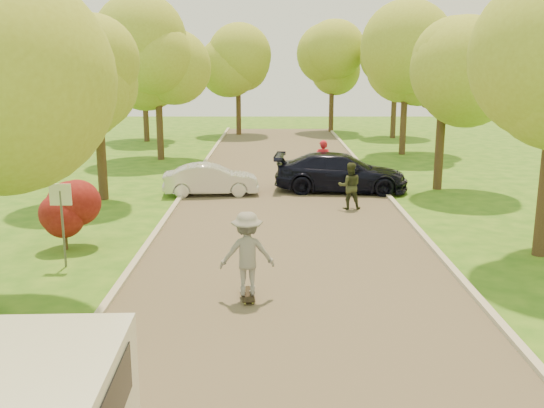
{
  "coord_description": "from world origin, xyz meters",
  "views": [
    {
      "loc": [
        -0.46,
        -10.82,
        5.09
      ],
      "look_at": [
        -0.49,
        5.56,
        1.3
      ],
      "focal_mm": 40.0,
      "sensor_mm": 36.0,
      "label": 1
    }
  ],
  "objects_px": {
    "street_sign": "(61,208)",
    "skateboarder": "(247,253)",
    "silver_sedan": "(211,180)",
    "dark_sedan": "(341,172)",
    "person_striped": "(323,162)",
    "person_olive": "(350,186)",
    "longboard": "(248,294)"
  },
  "relations": [
    {
      "from": "street_sign",
      "to": "skateboarder",
      "type": "relative_size",
      "value": 1.17
    },
    {
      "from": "silver_sedan",
      "to": "dark_sedan",
      "type": "height_order",
      "value": "dark_sedan"
    },
    {
      "from": "skateboarder",
      "to": "person_striped",
      "type": "relative_size",
      "value": 0.97
    },
    {
      "from": "silver_sedan",
      "to": "street_sign",
      "type": "bearing_deg",
      "value": 156.27
    },
    {
      "from": "dark_sedan",
      "to": "skateboarder",
      "type": "xyz_separation_m",
      "value": [
        -3.33,
        -11.69,
        0.27
      ]
    },
    {
      "from": "person_olive",
      "to": "dark_sedan",
      "type": "bearing_deg",
      "value": -90.13
    },
    {
      "from": "street_sign",
      "to": "person_olive",
      "type": "height_order",
      "value": "street_sign"
    },
    {
      "from": "dark_sedan",
      "to": "longboard",
      "type": "height_order",
      "value": "dark_sedan"
    },
    {
      "from": "silver_sedan",
      "to": "person_olive",
      "type": "relative_size",
      "value": 2.22
    },
    {
      "from": "street_sign",
      "to": "person_striped",
      "type": "distance_m",
      "value": 13.36
    },
    {
      "from": "street_sign",
      "to": "dark_sedan",
      "type": "bearing_deg",
      "value": 49.59
    },
    {
      "from": "silver_sedan",
      "to": "person_striped",
      "type": "relative_size",
      "value": 1.96
    },
    {
      "from": "person_striped",
      "to": "person_olive",
      "type": "height_order",
      "value": "person_striped"
    },
    {
      "from": "street_sign",
      "to": "longboard",
      "type": "height_order",
      "value": "street_sign"
    },
    {
      "from": "dark_sedan",
      "to": "skateboarder",
      "type": "bearing_deg",
      "value": 169.5
    },
    {
      "from": "skateboarder",
      "to": "person_olive",
      "type": "distance_m",
      "value": 9.17
    },
    {
      "from": "skateboarder",
      "to": "person_olive",
      "type": "xyz_separation_m",
      "value": [
        3.3,
        8.55,
        -0.21
      ]
    },
    {
      "from": "person_striped",
      "to": "street_sign",
      "type": "bearing_deg",
      "value": 60.37
    },
    {
      "from": "street_sign",
      "to": "silver_sedan",
      "type": "distance_m",
      "value": 9.31
    },
    {
      "from": "person_striped",
      "to": "silver_sedan",
      "type": "bearing_deg",
      "value": 30.45
    },
    {
      "from": "longboard",
      "to": "person_olive",
      "type": "height_order",
      "value": "person_olive"
    },
    {
      "from": "street_sign",
      "to": "person_striped",
      "type": "bearing_deg",
      "value": 55.91
    },
    {
      "from": "skateboarder",
      "to": "person_striped",
      "type": "height_order",
      "value": "skateboarder"
    },
    {
      "from": "longboard",
      "to": "person_striped",
      "type": "height_order",
      "value": "person_striped"
    },
    {
      "from": "silver_sedan",
      "to": "person_striped",
      "type": "height_order",
      "value": "person_striped"
    },
    {
      "from": "dark_sedan",
      "to": "longboard",
      "type": "distance_m",
      "value": 12.18
    },
    {
      "from": "longboard",
      "to": "skateboarder",
      "type": "relative_size",
      "value": 0.53
    },
    {
      "from": "longboard",
      "to": "dark_sedan",
      "type": "bearing_deg",
      "value": -112.55
    },
    {
      "from": "street_sign",
      "to": "longboard",
      "type": "relative_size",
      "value": 2.22
    },
    {
      "from": "skateboarder",
      "to": "street_sign",
      "type": "bearing_deg",
      "value": -31.2
    },
    {
      "from": "dark_sedan",
      "to": "person_striped",
      "type": "distance_m",
      "value": 1.67
    },
    {
      "from": "silver_sedan",
      "to": "longboard",
      "type": "distance_m",
      "value": 11.16
    }
  ]
}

